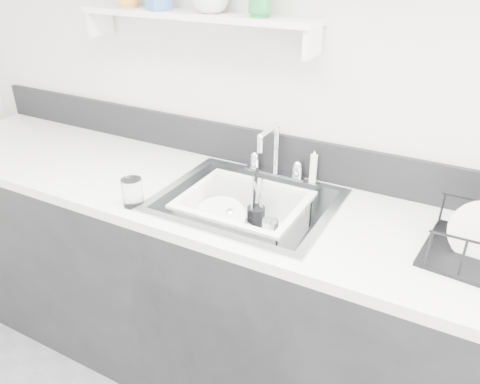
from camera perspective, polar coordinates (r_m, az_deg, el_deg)
The scene contains 13 objects.
counter_run at distance 1.98m, azimuth 0.71°, elevation -12.81°, with size 3.20×0.62×0.92m.
backsplash at distance 1.93m, azimuth 4.95°, elevation 4.76°, with size 3.20×0.02×0.16m, color black.
sink at distance 1.77m, azimuth 0.77°, elevation -3.65°, with size 0.64×0.52×0.20m, color silver, non-canonical shape.
faucet at distance 1.89m, azimuth 4.27°, elevation 3.67°, with size 0.26×0.18×0.23m.
side_sprayer at distance 1.84m, azimuth 8.94°, elevation 3.05°, with size 0.03×0.03×0.14m, color white.
wall_shelf at distance 1.90m, azimuth -5.62°, elevation 20.42°, with size 1.00×0.16×0.12m.
wash_tub at distance 1.77m, azimuth 0.43°, elevation -3.20°, with size 0.45×0.36×0.17m, color white, non-canonical shape.
plate_stack at distance 1.80m, azimuth -2.62°, elevation -4.31°, with size 0.28×0.27×0.11m.
utensil_cup at distance 1.83m, azimuth 1.96°, elevation -2.85°, with size 0.07×0.07×0.24m.
ladle at distance 1.77m, azimuth -0.56°, elevation -4.55°, with size 0.27×0.10×0.08m, color silver, non-canonical shape.
tumbler_in_tub at distance 1.75m, azimuth 3.70°, elevation -4.75°, with size 0.06×0.06×0.09m, color white.
tumbler_counter at distance 1.71m, azimuth -12.97°, elevation -0.04°, with size 0.07×0.07×0.10m, color white.
bowl_small at distance 1.70m, azimuth 1.80°, elevation -6.78°, with size 0.11×0.11×0.04m, color white.
Camera 1 is at (0.70, -0.15, 1.75)m, focal length 35.00 mm.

